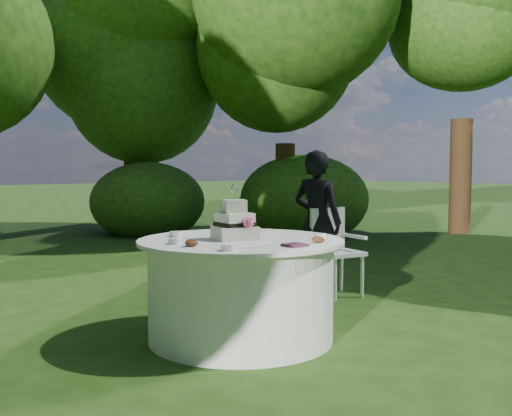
# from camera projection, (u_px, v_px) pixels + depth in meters

# --- Properties ---
(ground) EXTENTS (80.00, 80.00, 0.00)m
(ground) POSITION_uv_depth(u_px,v_px,m) (241.00, 339.00, 4.59)
(ground) COLOR #1D340E
(ground) RESTS_ON ground
(napkins) EXTENTS (0.14, 0.14, 0.02)m
(napkins) POSITION_uv_depth(u_px,v_px,m) (295.00, 245.00, 4.12)
(napkins) COLOR #4B2038
(napkins) RESTS_ON table
(feather_plume) EXTENTS (0.48, 0.07, 0.01)m
(feather_plume) POSITION_uv_depth(u_px,v_px,m) (250.00, 246.00, 4.08)
(feather_plume) COLOR white
(feather_plume) RESTS_ON table
(guest) EXTENTS (0.49, 0.62, 1.49)m
(guest) POSITION_uv_depth(u_px,v_px,m) (317.00, 222.00, 6.23)
(guest) COLOR black
(guest) RESTS_ON ground
(table) EXTENTS (1.56, 1.56, 0.77)m
(table) POSITION_uv_depth(u_px,v_px,m) (241.00, 289.00, 4.56)
(table) COLOR silver
(table) RESTS_ON ground
(cake) EXTENTS (0.38, 0.38, 0.42)m
(cake) POSITION_uv_depth(u_px,v_px,m) (235.00, 224.00, 4.52)
(cake) COLOR silver
(cake) RESTS_ON table
(chair) EXTENTS (0.49, 0.48, 0.89)m
(chair) POSITION_uv_depth(u_px,v_px,m) (334.00, 245.00, 6.15)
(chair) COLOR white
(chair) RESTS_ON ground
(votives) EXTENTS (1.11, 1.00, 0.04)m
(votives) POSITION_uv_depth(u_px,v_px,m) (225.00, 239.00, 4.36)
(votives) COLOR white
(votives) RESTS_ON table
(petal_cups) EXTENTS (0.90, 0.51, 0.05)m
(petal_cups) POSITION_uv_depth(u_px,v_px,m) (256.00, 241.00, 4.21)
(petal_cups) COLOR #562D16
(petal_cups) RESTS_ON table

